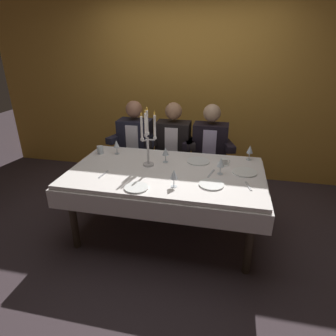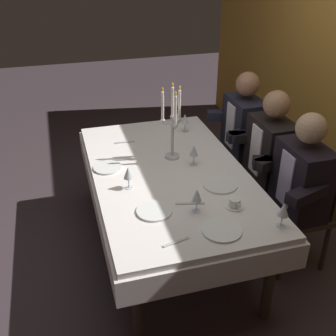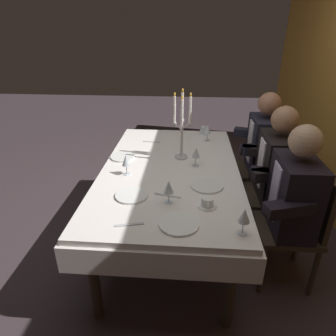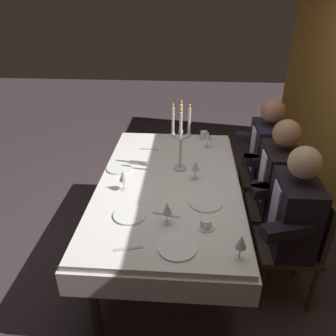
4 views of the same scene
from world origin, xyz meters
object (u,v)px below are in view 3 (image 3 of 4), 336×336
object	(u,v)px
candelabra	(182,128)
dinner_plate_1	(207,185)
dinner_plate_2	(132,195)
wine_glass_2	(208,130)
wine_glass_3	(169,187)
dinner_plate_0	(179,224)
coffee_cup_0	(207,203)
wine_glass_4	(126,161)
dining_table	(170,180)
seated_diner_2	(295,195)
wine_glass_0	(196,153)
seated_diner_0	(264,144)
water_tumbler_0	(203,130)
wine_glass_1	(244,216)
seated_diner_1	(277,166)
dinner_plate_3	(123,157)

from	to	relation	value
candelabra	dinner_plate_1	world-z (taller)	candelabra
dinner_plate_2	dinner_plate_1	bearing A→B (deg)	109.11
wine_glass_2	wine_glass_3	bearing A→B (deg)	-14.45
dinner_plate_0	dinner_plate_2	xyz separation A→B (m)	(-0.29, -0.33, 0.00)
candelabra	coffee_cup_0	world-z (taller)	candelabra
dinner_plate_0	wine_glass_4	size ratio (longest dim) A/B	1.46
dining_table	seated_diner_2	size ratio (longest dim) A/B	1.56
dinner_plate_0	wine_glass_0	distance (m)	0.83
dinner_plate_1	wine_glass_0	distance (m)	0.36
dining_table	seated_diner_0	world-z (taller)	seated_diner_0
candelabra	seated_diner_2	xyz separation A→B (m)	(0.57, 0.80, -0.27)
dinner_plate_0	dinner_plate_1	distance (m)	0.51
coffee_cup_0	dinner_plate_1	bearing A→B (deg)	178.17
dining_table	water_tumbler_0	xyz separation A→B (m)	(-0.84, 0.30, 0.16)
coffee_cup_0	dinner_plate_0	bearing A→B (deg)	-39.69
dining_table	wine_glass_2	distance (m)	0.76
candelabra	wine_glass_0	size ratio (longest dim) A/B	3.67
wine_glass_1	water_tumbler_0	size ratio (longest dim) A/B	1.87
wine_glass_4	seated_diner_2	world-z (taller)	seated_diner_2
wine_glass_2	water_tumbler_0	world-z (taller)	wine_glass_2
wine_glass_4	seated_diner_2	bearing A→B (deg)	79.70
wine_glass_3	wine_glass_2	bearing A→B (deg)	165.55
seated_diner_2	wine_glass_1	bearing A→B (deg)	-43.42
wine_glass_1	seated_diner_1	world-z (taller)	seated_diner_1
dining_table	water_tumbler_0	distance (m)	0.90
water_tumbler_0	seated_diner_1	size ratio (longest dim) A/B	0.07
wine_glass_3	seated_diner_0	bearing A→B (deg)	142.87
candelabra	wine_glass_3	bearing A→B (deg)	-4.51
wine_glass_2	water_tumbler_0	size ratio (longest dim) A/B	1.87
candelabra	seated_diner_2	distance (m)	1.02
wine_glass_1	wine_glass_3	distance (m)	0.52
wine_glass_1	wine_glass_4	xyz separation A→B (m)	(-0.67, -0.79, 0.00)
wine_glass_3	coffee_cup_0	xyz separation A→B (m)	(0.02, 0.25, -0.09)
wine_glass_0	coffee_cup_0	size ratio (longest dim) A/B	1.24
dinner_plate_2	seated_diner_1	xyz separation A→B (m)	(-0.57, 1.12, -0.01)
wine_glass_3	wine_glass_4	size ratio (longest dim) A/B	1.00
dinner_plate_3	seated_diner_2	size ratio (longest dim) A/B	0.17
seated_diner_1	dinner_plate_3	bearing A→B (deg)	-92.92
dining_table	seated_diner_1	xyz separation A→B (m)	(-0.10, 0.89, 0.11)
wine_glass_0	seated_diner_0	size ratio (longest dim) A/B	0.13
seated_diner_2	dinner_plate_3	bearing A→B (deg)	-112.09
wine_glass_2	seated_diner_1	xyz separation A→B (m)	(0.54, 0.56, -0.12)
dining_table	seated_diner_2	distance (m)	0.96
dinner_plate_3	wine_glass_3	bearing A→B (deg)	33.12
wine_glass_0	seated_diner_1	bearing A→B (deg)	94.22
dinner_plate_3	wine_glass_0	distance (m)	0.66
seated_diner_0	seated_diner_1	world-z (taller)	same
dinner_plate_0	wine_glass_0	bearing A→B (deg)	172.72
wine_glass_2	wine_glass_4	size ratio (longest dim) A/B	1.00
water_tumbler_0	coffee_cup_0	xyz separation A→B (m)	(1.39, -0.02, -0.02)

